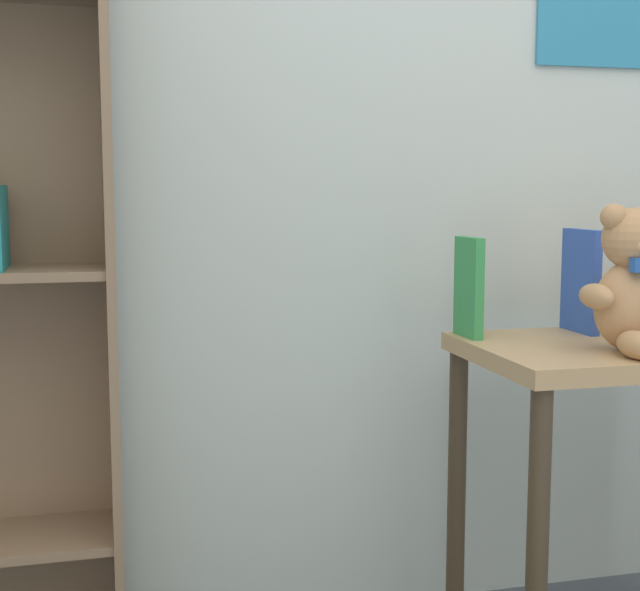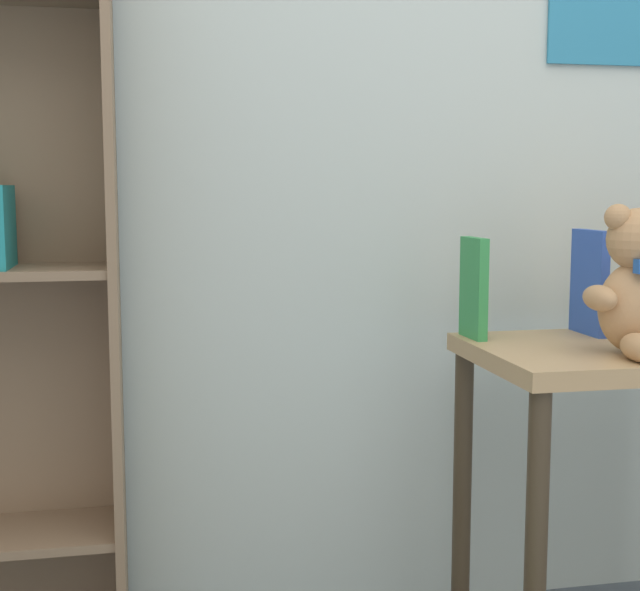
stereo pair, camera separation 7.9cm
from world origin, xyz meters
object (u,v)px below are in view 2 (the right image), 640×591
Objects in this scene: teddy_bear at (640,286)px; book_standing_green at (474,288)px; book_standing_blue at (589,282)px; display_table at (619,406)px.

book_standing_green is at bearing 136.20° from teddy_bear.
display_table is at bearing -90.38° from book_standing_blue.
teddy_bear is (-0.02, -0.09, 0.25)m from display_table.
book_standing_green is (-0.26, 0.14, 0.23)m from display_table.
book_standing_blue is at bearing 84.86° from teddy_bear.
display_table is 0.37m from book_standing_green.
book_standing_green is 0.26m from book_standing_blue.
book_standing_green is at bearing 179.31° from book_standing_blue.
display_table is 3.03× the size of book_standing_blue.
book_standing_blue is (0.26, -0.00, 0.01)m from book_standing_green.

